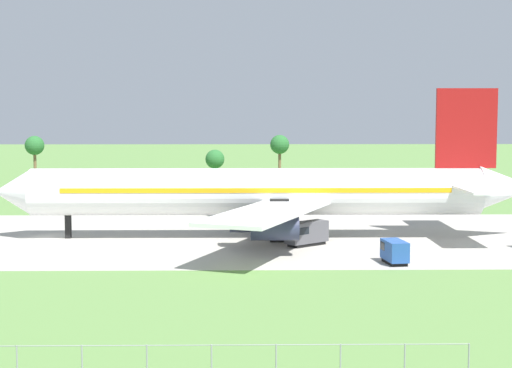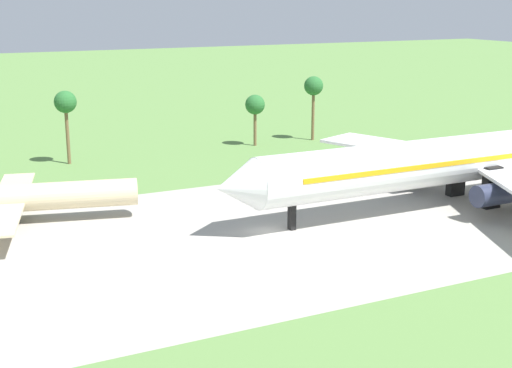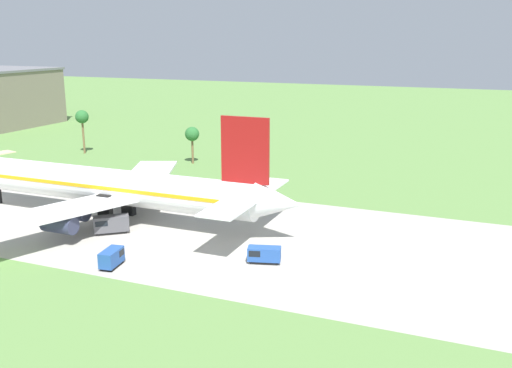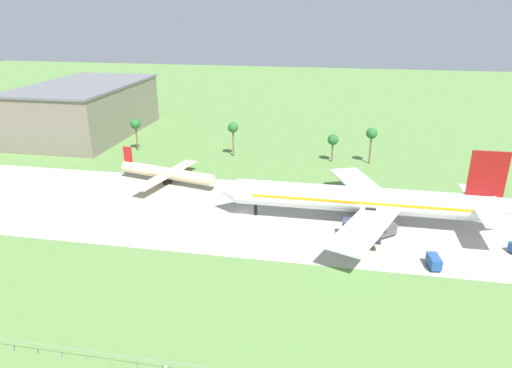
{
  "view_description": "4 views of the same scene",
  "coord_description": "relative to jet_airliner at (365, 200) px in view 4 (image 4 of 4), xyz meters",
  "views": [
    {
      "loc": [
        26.03,
        -102.29,
        16.41
      ],
      "look_at": [
        27.58,
        -0.71,
        7.08
      ],
      "focal_mm": 55.0,
      "sensor_mm": 36.0,
      "label": 1
    },
    {
      "loc": [
        -35.44,
        -70.46,
        26.43
      ],
      "look_at": [
        -1.61,
        -0.71,
        6.08
      ],
      "focal_mm": 50.0,
      "sensor_mm": 36.0,
      "label": 2
    },
    {
      "loc": [
        89.16,
        -79.78,
        31.21
      ],
      "look_at": [
        56.78,
        -0.71,
        9.13
      ],
      "focal_mm": 40.0,
      "sensor_mm": 36.0,
      "label": 3
    },
    {
      "loc": [
        21.95,
        -102.34,
        48.51
      ],
      "look_at": [
        2.1,
        5.0,
        6.0
      ],
      "focal_mm": 32.0,
      "sensor_mm": 36.0,
      "label": 4
    }
  ],
  "objects": [
    {
      "name": "palm_tree_row",
      "position": [
        -31.56,
        46.05,
        3.19
      ],
      "size": [
        85.22,
        3.6,
        12.14
      ],
      "color": "brown",
      "rests_on": "ground_plane"
    },
    {
      "name": "terminal_building",
      "position": [
        -107.23,
        64.36,
        4.15
      ],
      "size": [
        36.72,
        61.2,
        20.31
      ],
      "color": "slate",
      "rests_on": "ground_plane"
    },
    {
      "name": "baggage_tug",
      "position": [
        13.05,
        -17.84,
        -4.64
      ],
      "size": [
        2.56,
        4.35,
        2.55
      ],
      "color": "black",
      "rests_on": "ground_plane"
    },
    {
      "name": "taxiway_strip",
      "position": [
        -29.28,
        0.71,
        -6.01
      ],
      "size": [
        320.0,
        44.0,
        0.02
      ],
      "color": "#A8A399",
      "rests_on": "ground_plane"
    },
    {
      "name": "fuel_truck",
      "position": [
        4.35,
        -6.3,
        -4.43
      ],
      "size": [
        5.66,
        5.08,
        2.98
      ],
      "color": "black",
      "rests_on": "ground_plane"
    },
    {
      "name": "ground_plane",
      "position": [
        -29.28,
        0.71,
        -6.02
      ],
      "size": [
        600.0,
        600.0,
        0.0
      ],
      "primitive_type": "plane",
      "color": "#5B8442"
    },
    {
      "name": "jet_airliner",
      "position": [
        0.0,
        0.0,
        0.0
      ],
      "size": [
        70.9,
        51.63,
        19.5
      ],
      "color": "white",
      "rests_on": "ground_plane"
    },
    {
      "name": "perimeter_fence",
      "position": [
        -29.28,
        -54.29,
        -4.57
      ],
      "size": [
        80.1,
        0.1,
        2.1
      ],
      "color": "gray",
      "rests_on": "ground_plane"
    },
    {
      "name": "regional_aircraft",
      "position": [
        -55.79,
        16.7,
        -2.87
      ],
      "size": [
        30.34,
        27.54,
        9.55
      ],
      "color": "beige",
      "rests_on": "ground_plane"
    }
  ]
}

